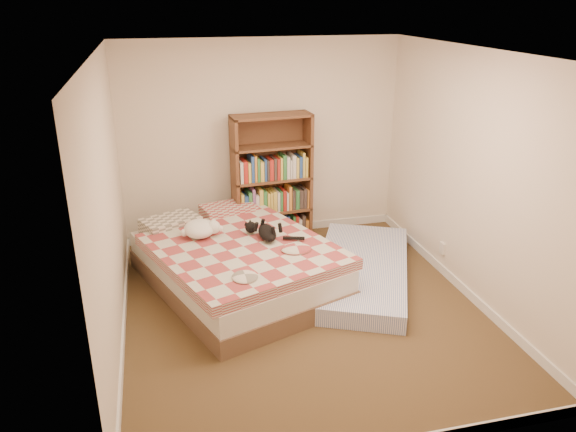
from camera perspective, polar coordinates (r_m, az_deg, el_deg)
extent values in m
cube|color=#4E3921|center=(5.75, 1.48, -9.35)|extent=(3.50, 4.00, 0.01)
cube|color=white|center=(4.96, 1.77, 16.31)|extent=(3.50, 4.00, 0.01)
cube|color=beige|center=(7.09, -2.65, 7.62)|extent=(3.50, 0.01, 2.50)
cube|color=beige|center=(3.49, 10.31, -7.93)|extent=(3.50, 0.01, 2.50)
cube|color=beige|center=(5.07, -17.83, 0.88)|extent=(0.01, 4.00, 2.50)
cube|color=beige|center=(5.91, 18.26, 3.69)|extent=(0.01, 4.00, 2.50)
cube|color=white|center=(7.46, -2.48, -1.38)|extent=(3.50, 0.02, 0.10)
cube|color=white|center=(5.59, -16.33, -10.70)|extent=(0.02, 4.00, 0.10)
cube|color=white|center=(6.35, 16.93, -6.66)|extent=(0.02, 4.00, 0.10)
cube|color=white|center=(6.55, 15.41, -3.17)|extent=(0.03, 0.09, 0.13)
cube|color=brown|center=(6.13, -5.23, -6.25)|extent=(2.26, 2.65, 0.20)
cube|color=silver|center=(6.04, -5.30, -4.46)|extent=(2.21, 2.60, 0.22)
cube|color=#A63D3F|center=(5.97, -5.35, -3.00)|extent=(2.19, 2.30, 0.11)
cube|color=slate|center=(6.69, -9.59, -0.11)|extent=(0.72, 0.58, 0.17)
cube|color=#A63D3F|center=(6.78, -3.34, 0.43)|extent=(0.72, 0.58, 0.17)
cube|color=brown|center=(6.91, -5.45, 3.41)|extent=(0.07, 0.33, 1.63)
cube|color=brown|center=(7.09, 2.08, 3.98)|extent=(0.07, 0.33, 1.63)
cube|color=brown|center=(7.13, -1.90, 4.07)|extent=(0.98, 0.10, 1.63)
cube|color=brown|center=(7.27, -1.57, -2.28)|extent=(1.00, 0.41, 0.03)
cube|color=brown|center=(6.98, -1.64, 3.79)|extent=(1.00, 0.41, 0.03)
cube|color=brown|center=(6.78, -1.71, 10.12)|extent=(1.00, 0.41, 0.03)
cube|color=#7B8CCE|center=(6.33, 7.51, -5.49)|extent=(1.78, 2.36, 0.19)
ellipsoid|color=black|center=(5.95, -2.12, -1.71)|extent=(0.40, 0.42, 0.13)
sphere|color=black|center=(6.14, -2.53, -0.83)|extent=(0.18, 0.18, 0.12)
cone|color=black|center=(6.15, -2.94, -0.29)|extent=(0.06, 0.06, 0.05)
cone|color=black|center=(6.16, -2.28, -0.23)|extent=(0.06, 0.06, 0.05)
cylinder|color=black|center=(5.74, -0.56, -2.96)|extent=(0.18, 0.19, 0.05)
ellipsoid|color=white|center=(6.06, -8.99, -1.28)|extent=(0.48, 0.49, 0.18)
sphere|color=white|center=(5.96, -7.91, -1.43)|extent=(0.20, 0.20, 0.14)
sphere|color=white|center=(5.92, -7.36, -1.71)|extent=(0.09, 0.09, 0.06)
sphere|color=white|center=(6.12, -10.43, -1.34)|extent=(0.11, 0.11, 0.08)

